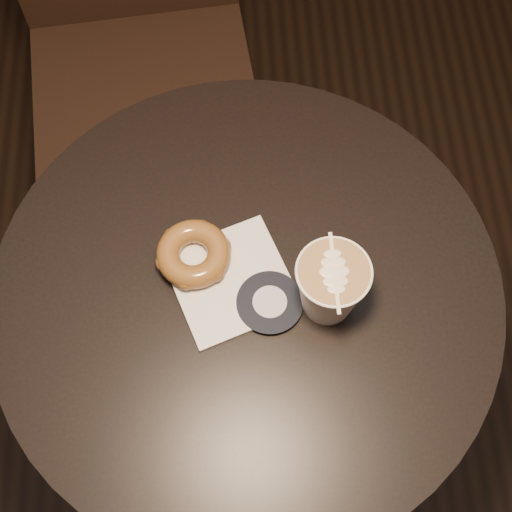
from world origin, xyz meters
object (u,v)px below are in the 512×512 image
latte_cup (330,287)px  pastry_bag (231,281)px  chair (131,8)px  doughnut (193,254)px  cafe_table (248,333)px

latte_cup → pastry_bag: bearing=164.2°
pastry_bag → chair: bearing=85.0°
pastry_bag → doughnut: bearing=124.9°
chair → pastry_bag: bearing=-80.9°
cafe_table → latte_cup: 0.28m
chair → pastry_bag: chair is taller
cafe_table → pastry_bag: bearing=157.1°
chair → doughnut: chair is taller
chair → latte_cup: size_ratio=10.35×
cafe_table → doughnut: doughnut is taller
cafe_table → pastry_bag: (-0.02, 0.01, 0.20)m
cafe_table → doughnut: bearing=148.2°
cafe_table → pastry_bag: 0.20m
chair → doughnut: bearing=-84.5°
chair → latte_cup: (0.30, -0.67, 0.19)m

